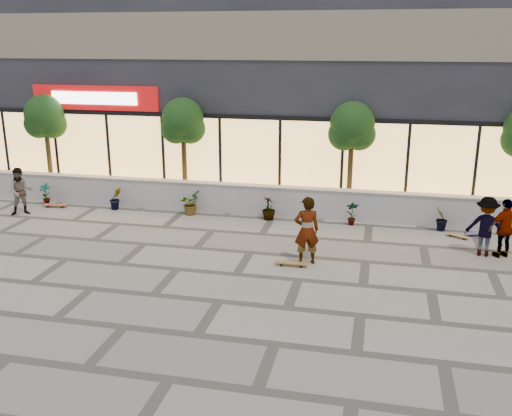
% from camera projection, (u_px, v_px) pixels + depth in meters
% --- Properties ---
extents(ground, '(80.00, 80.00, 0.00)m').
position_uv_depth(ground, '(219.00, 301.00, 13.33)').
color(ground, '#9D9988').
rests_on(ground, ground).
extents(planter_wall, '(22.00, 0.42, 1.04)m').
position_uv_depth(planter_wall, '(275.00, 200.00, 19.74)').
color(planter_wall, silver).
rests_on(planter_wall, ground).
extents(retail_building, '(24.00, 9.17, 8.50)m').
position_uv_depth(retail_building, '(300.00, 80.00, 23.81)').
color(retail_building, '#24242A').
rests_on(retail_building, ground).
extents(shrub_a, '(0.43, 0.29, 0.81)m').
position_uv_depth(shrub_a, '(46.00, 194.00, 21.02)').
color(shrub_a, black).
rests_on(shrub_a, ground).
extents(shrub_b, '(0.57, 0.57, 0.81)m').
position_uv_depth(shrub_b, '(116.00, 198.00, 20.44)').
color(shrub_b, black).
rests_on(shrub_b, ground).
extents(shrub_c, '(0.68, 0.77, 0.81)m').
position_uv_depth(shrub_c, '(190.00, 203.00, 19.86)').
color(shrub_c, black).
rests_on(shrub_c, ground).
extents(shrub_d, '(0.64, 0.64, 0.81)m').
position_uv_depth(shrub_d, '(269.00, 208.00, 19.28)').
color(shrub_d, black).
rests_on(shrub_d, ground).
extents(shrub_e, '(0.46, 0.35, 0.81)m').
position_uv_depth(shrub_e, '(352.00, 213.00, 18.70)').
color(shrub_e, black).
rests_on(shrub_e, ground).
extents(shrub_f, '(0.55, 0.57, 0.81)m').
position_uv_depth(shrub_f, '(441.00, 219.00, 18.12)').
color(shrub_f, black).
rests_on(shrub_f, ground).
extents(tree_west, '(1.60, 1.50, 3.92)m').
position_uv_depth(tree_west, '(45.00, 119.00, 21.56)').
color(tree_west, '#4F3B1C').
rests_on(tree_west, ground).
extents(tree_midwest, '(1.60, 1.50, 3.92)m').
position_uv_depth(tree_midwest, '(183.00, 124.00, 20.42)').
color(tree_midwest, '#4F3B1C').
rests_on(tree_midwest, ground).
extents(tree_mideast, '(1.60, 1.50, 3.92)m').
position_uv_depth(tree_mideast, '(352.00, 129.00, 19.17)').
color(tree_mideast, '#4F3B1C').
rests_on(tree_mideast, ground).
extents(skater_center, '(0.79, 0.64, 1.88)m').
position_uv_depth(skater_center, '(307.00, 230.00, 15.36)').
color(skater_center, silver).
rests_on(skater_center, ground).
extents(skater_left, '(1.02, 0.96, 1.67)m').
position_uv_depth(skater_left, '(21.00, 191.00, 19.72)').
color(skater_left, '#9E8566').
rests_on(skater_left, ground).
extents(skater_right_near, '(1.07, 0.78, 1.69)m').
position_uv_depth(skater_right_near, '(505.00, 228.00, 15.83)').
color(skater_right_near, white).
rests_on(skater_right_near, ground).
extents(skater_right_far, '(1.21, 0.85, 1.71)m').
position_uv_depth(skater_right_far, '(486.00, 226.00, 15.96)').
color(skater_right_far, maroon).
rests_on(skater_right_far, ground).
extents(skateboard_center, '(0.87, 0.23, 0.10)m').
position_uv_depth(skateboard_center, '(291.00, 263.00, 15.38)').
color(skateboard_center, brown).
rests_on(skateboard_center, ground).
extents(skateboard_left, '(0.89, 0.32, 0.11)m').
position_uv_depth(skateboard_left, '(55.00, 205.00, 20.77)').
color(skateboard_left, '#C14A24').
rests_on(skateboard_left, ground).
extents(skateboard_right_near, '(0.68, 0.50, 0.08)m').
position_uv_depth(skateboard_right_near, '(458.00, 236.00, 17.58)').
color(skateboard_right_near, olive).
rests_on(skateboard_right_near, ground).
extents(skateboard_right_far, '(0.75, 0.40, 0.09)m').
position_uv_depth(skateboard_right_far, '(477.00, 234.00, 17.75)').
color(skateboard_right_far, '#564A88').
rests_on(skateboard_right_far, ground).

